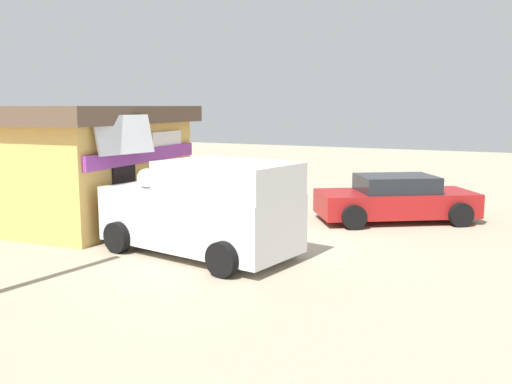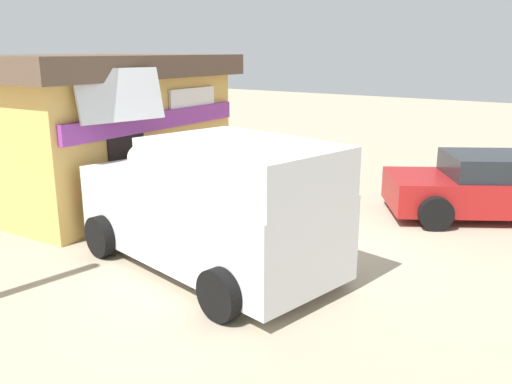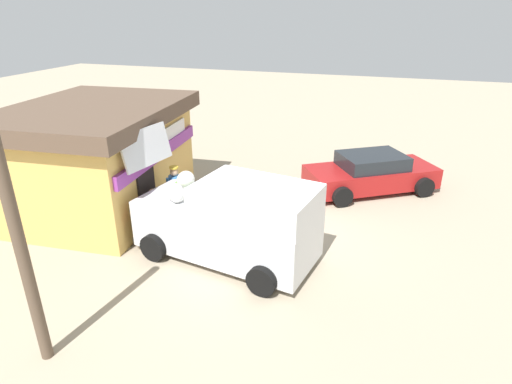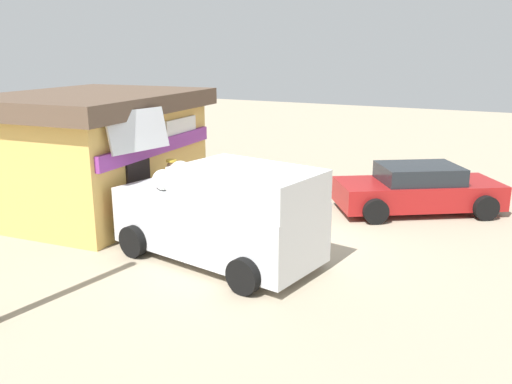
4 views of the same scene
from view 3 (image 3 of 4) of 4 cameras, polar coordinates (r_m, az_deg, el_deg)
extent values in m
plane|color=tan|center=(11.68, 2.06, -5.76)|extent=(60.00, 60.00, 0.00)
cube|color=#E0B259|center=(13.60, -20.08, 3.36)|extent=(5.39, 4.24, 2.71)
cube|color=purple|center=(12.47, -12.68, 5.11)|extent=(4.84, 0.50, 0.36)
cube|color=black|center=(12.03, -14.27, -0.30)|extent=(0.90, 0.13, 2.00)
cube|color=white|center=(13.37, -10.82, 7.72)|extent=(1.50, 0.18, 0.60)
cube|color=brown|center=(13.18, -21.03, 9.80)|extent=(5.96, 4.81, 0.45)
cube|color=silver|center=(10.42, -4.01, -4.78)|extent=(2.55, 4.59, 1.19)
cube|color=silver|center=(9.64, 0.02, -1.03)|extent=(2.19, 2.95, 0.66)
cube|color=black|center=(9.18, 7.20, -2.78)|extent=(1.54, 0.35, 0.50)
cube|color=silver|center=(11.05, -14.42, 5.83)|extent=(1.66, 0.55, 0.92)
ellipsoid|color=silver|center=(10.53, -10.72, -0.01)|extent=(0.49, 0.41, 0.41)
ellipsoid|color=silver|center=(10.42, -10.42, -0.37)|extent=(0.44, 0.37, 0.37)
ellipsoid|color=silver|center=(11.21, -9.34, 1.66)|extent=(0.53, 0.44, 0.44)
cylinder|color=#6B9E41|center=(10.98, -8.20, 0.38)|extent=(0.24, 0.22, 0.13)
cylinder|color=olive|center=(10.91, -9.99, 0.10)|extent=(0.16, 0.29, 0.13)
cylinder|color=#5EB53B|center=(11.29, -10.34, 0.94)|extent=(0.25, 0.23, 0.14)
cube|color=black|center=(11.85, -13.11, -4.50)|extent=(1.72, 0.38, 0.16)
cube|color=red|center=(11.14, -15.76, -3.35)|extent=(0.15, 0.08, 0.20)
cube|color=red|center=(12.09, -11.25, -0.71)|extent=(0.15, 0.08, 0.20)
cylinder|color=black|center=(9.30, 0.76, -11.77)|extent=(0.33, 0.70, 0.68)
cylinder|color=black|center=(10.81, 5.53, -6.40)|extent=(0.33, 0.70, 0.68)
cylinder|color=black|center=(10.75, -13.49, -7.20)|extent=(0.33, 0.70, 0.68)
cylinder|color=black|center=(12.08, -7.50, -3.10)|extent=(0.33, 0.70, 0.68)
cube|color=maroon|center=(14.77, 15.00, 2.03)|extent=(3.75, 4.50, 0.65)
cube|color=#1E2328|center=(14.58, 15.22, 4.03)|extent=(2.38, 2.53, 0.45)
cylinder|color=black|center=(14.89, 21.50, 0.58)|extent=(0.53, 0.66, 0.64)
cylinder|color=black|center=(16.29, 17.80, 3.04)|extent=(0.53, 0.66, 0.64)
cylinder|color=black|center=(13.43, 11.44, -0.64)|extent=(0.53, 0.66, 0.64)
cylinder|color=black|center=(14.97, 8.38, 2.16)|extent=(0.53, 0.66, 0.64)
cylinder|color=#4C4C51|center=(12.50, -9.86, -1.92)|extent=(0.15, 0.15, 0.83)
cylinder|color=#4C4C51|center=(12.32, -11.07, -2.42)|extent=(0.15, 0.15, 0.83)
cylinder|color=#3872B2|center=(12.12, -10.70, 0.85)|extent=(0.45, 0.45, 0.59)
sphere|color=tan|center=(11.98, -10.85, 2.64)|extent=(0.22, 0.22, 0.22)
cylinder|color=gold|center=(11.93, -10.90, 3.24)|extent=(0.25, 0.25, 0.05)
cylinder|color=#3872B2|center=(12.25, -9.84, 1.24)|extent=(0.09, 0.09, 0.56)
cylinder|color=#3872B2|center=(11.99, -11.60, 0.58)|extent=(0.09, 0.09, 0.56)
cylinder|color=#726047|center=(11.45, -12.65, -4.76)|extent=(0.15, 0.15, 0.80)
cylinder|color=#726047|center=(11.59, -11.18, -4.26)|extent=(0.15, 0.15, 0.80)
cylinder|color=gold|center=(11.45, -12.72, -1.60)|extent=(0.63, 0.74, 0.61)
sphere|color=tan|center=(11.62, -13.58, -0.08)|extent=(0.22, 0.22, 0.22)
cylinder|color=gold|center=(11.59, -14.26, -2.02)|extent=(0.09, 0.09, 0.54)
cylinder|color=gold|center=(11.78, -12.20, -1.37)|extent=(0.09, 0.09, 0.54)
ellipsoid|color=silver|center=(12.49, -16.48, -3.71)|extent=(0.73, 0.63, 0.40)
cylinder|color=#4FA640|center=(12.63, -17.60, -4.25)|extent=(0.29, 0.15, 0.13)
cylinder|color=olive|center=(12.39, -16.10, -4.55)|extent=(0.28, 0.30, 0.15)
cylinder|color=green|center=(12.76, -17.72, -3.90)|extent=(0.27, 0.24, 0.16)
cylinder|color=#BF3F33|center=(14.41, -6.57, 0.85)|extent=(0.30, 0.30, 0.39)
cylinder|color=brown|center=(7.71, -28.93, -6.21)|extent=(0.20, 0.20, 4.54)
camera|label=1|loc=(3.98, 113.03, -53.54)|focal=38.72mm
camera|label=2|loc=(3.99, 40.04, -21.48)|focal=37.36mm
camera|label=4|loc=(2.50, 103.09, -44.70)|focal=37.60mm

